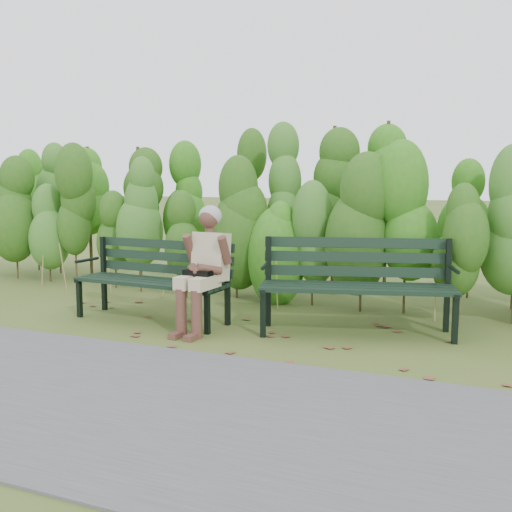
% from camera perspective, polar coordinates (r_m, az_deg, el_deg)
% --- Properties ---
extents(ground, '(80.00, 80.00, 0.00)m').
position_cam_1_polar(ground, '(6.40, -1.23, -7.05)').
color(ground, '#3F5820').
extents(footpath, '(60.00, 2.50, 0.01)m').
position_cam_1_polar(footpath, '(4.57, -12.87, -13.18)').
color(footpath, '#474749').
rests_on(footpath, ground).
extents(hedge_band, '(11.04, 1.67, 2.42)m').
position_cam_1_polar(hedge_band, '(7.94, 4.26, 4.94)').
color(hedge_band, '#47381E').
rests_on(hedge_band, ground).
extents(leaf_litter, '(5.38, 2.15, 0.01)m').
position_cam_1_polar(leaf_litter, '(6.59, -4.79, -6.62)').
color(leaf_litter, brown).
rests_on(leaf_litter, ground).
extents(bench_left, '(1.83, 0.70, 0.90)m').
position_cam_1_polar(bench_left, '(6.86, -9.52, -1.64)').
color(bench_left, black).
rests_on(bench_left, ground).
extents(bench_right, '(2.06, 1.13, 0.98)m').
position_cam_1_polar(bench_right, '(6.29, 9.57, -2.02)').
color(bench_right, black).
rests_on(bench_right, ground).
extents(seated_woman, '(0.53, 0.78, 1.32)m').
position_cam_1_polar(seated_woman, '(6.27, -4.94, -0.46)').
color(seated_woman, beige).
rests_on(seated_woman, ground).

